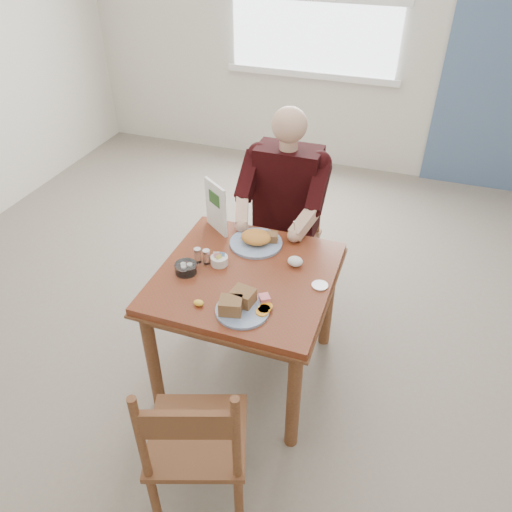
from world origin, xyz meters
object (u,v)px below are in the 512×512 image
at_px(table, 246,290).
at_px(far_plate, 257,240).
at_px(chair_far, 286,236).
at_px(near_plate, 241,305).
at_px(diner, 284,200).
at_px(chair_near, 196,444).

relative_size(table, far_plate, 2.50).
bearing_deg(chair_far, far_plate, -93.31).
bearing_deg(near_plate, table, 105.73).
bearing_deg(diner, chair_far, 90.01).
relative_size(chair_near, diner, 0.69).
bearing_deg(far_plate, table, -83.76).
xyz_separation_m(chair_far, far_plate, (-0.03, -0.52, 0.30)).
xyz_separation_m(near_plate, far_plate, (-0.11, 0.55, -0.00)).
bearing_deg(chair_near, table, 95.64).
height_order(chair_far, far_plate, chair_far).
bearing_deg(chair_far, diner, -89.99).
relative_size(table, diner, 0.66).
relative_size(table, near_plate, 3.23).
distance_m(chair_near, far_plate, 1.16).
distance_m(chair_near, near_plate, 0.65).
relative_size(chair_far, near_plate, 3.34).
height_order(diner, far_plate, diner).
relative_size(table, chair_near, 0.97).
bearing_deg(table, chair_far, 90.00).
height_order(table, chair_far, chair_far).
relative_size(chair_far, far_plate, 2.58).
bearing_deg(chair_near, far_plate, 95.79).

